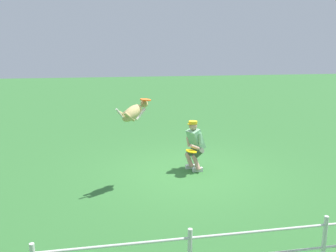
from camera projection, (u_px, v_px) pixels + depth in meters
name	position (u px, v px, depth m)	size (l,w,h in m)	color
ground_plane	(186.00, 173.00, 8.81)	(60.00, 60.00, 0.00)	#357234
person	(195.00, 144.00, 8.92)	(0.51, 0.70, 1.29)	silver
dog	(134.00, 112.00, 7.56)	(0.79, 0.70, 0.50)	tan
frisbee_flying	(146.00, 100.00, 7.63)	(0.24, 0.24, 0.02)	#DE5610
frisbee_held	(191.00, 151.00, 8.58)	(0.27, 0.27, 0.02)	yellow
fence	(259.00, 247.00, 4.66)	(13.35, 0.06, 0.86)	silver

